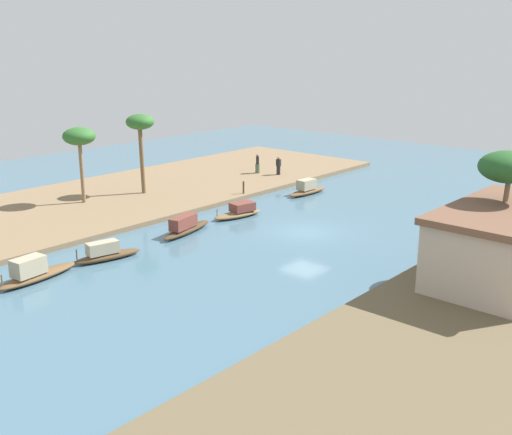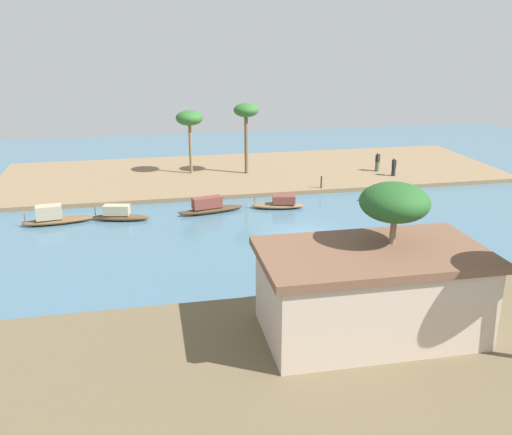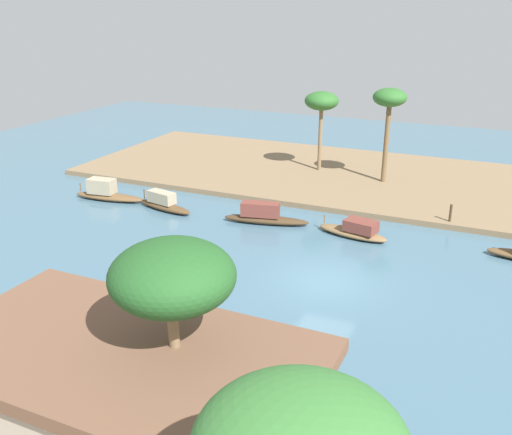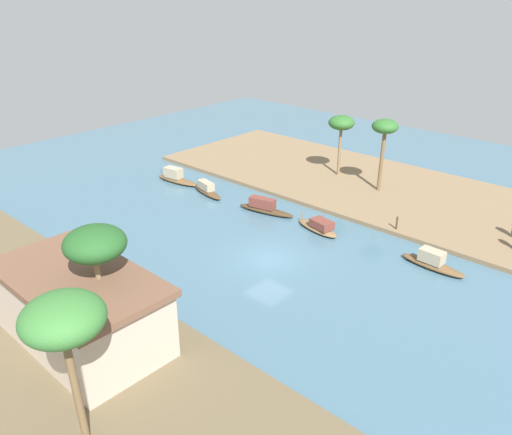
{
  "view_description": "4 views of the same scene",
  "coord_description": "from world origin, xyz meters",
  "px_view_note": "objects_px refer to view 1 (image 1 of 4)",
  "views": [
    {
      "loc": [
        30.38,
        22.54,
        11.62
      ],
      "look_at": [
        2.47,
        -1.98,
        1.12
      ],
      "focal_mm": 43.61,
      "sensor_mm": 36.0,
      "label": 1
    },
    {
      "loc": [
        9.61,
        31.9,
        12.33
      ],
      "look_at": [
        2.7,
        -1.67,
        0.74
      ],
      "focal_mm": 39.1,
      "sensor_mm": 36.0,
      "label": 2
    },
    {
      "loc": [
        -6.48,
        21.72,
        11.36
      ],
      "look_at": [
        5.22,
        -4.34,
        0.73
      ],
      "focal_mm": 40.36,
      "sensor_mm": 36.0,
      "label": 3
    },
    {
      "loc": [
        -19.3,
        22.43,
        16.25
      ],
      "look_at": [
        3.93,
        -3.01,
        0.8
      ],
      "focal_mm": 36.36,
      "sensor_mm": 36.0,
      "label": 4
    }
  ],
  "objects_px": {
    "palm_tree_left_near": "(140,125)",
    "palm_tree_right_tall": "(508,168)",
    "sampan_foreground": "(239,212)",
    "sampan_with_tall_canopy": "(307,189)",
    "sampan_downstream_large": "(106,253)",
    "riverside_building": "(505,244)",
    "sampan_with_red_awning": "(185,227)",
    "person_by_mooring": "(258,165)",
    "palm_tree_left_far": "(79,138)",
    "sampan_upstream_small": "(34,272)",
    "mooring_post": "(244,187)",
    "person_on_near_bank": "(278,167)"
  },
  "relations": [
    {
      "from": "sampan_with_tall_canopy",
      "to": "sampan_downstream_large",
      "type": "xyz_separation_m",
      "value": [
        19.77,
        0.93,
        -0.02
      ]
    },
    {
      "from": "sampan_with_tall_canopy",
      "to": "sampan_upstream_small",
      "type": "bearing_deg",
      "value": 4.49
    },
    {
      "from": "sampan_with_red_awning",
      "to": "sampan_upstream_small",
      "type": "height_order",
      "value": "sampan_upstream_small"
    },
    {
      "from": "sampan_with_tall_canopy",
      "to": "person_on_near_bank",
      "type": "height_order",
      "value": "person_on_near_bank"
    },
    {
      "from": "sampan_foreground",
      "to": "mooring_post",
      "type": "xyz_separation_m",
      "value": [
        -4.28,
        -3.49,
        0.44
      ]
    },
    {
      "from": "palm_tree_left_near",
      "to": "sampan_downstream_large",
      "type": "bearing_deg",
      "value": 43.11
    },
    {
      "from": "person_by_mooring",
      "to": "sampan_foreground",
      "type": "bearing_deg",
      "value": -4.55
    },
    {
      "from": "person_on_near_bank",
      "to": "mooring_post",
      "type": "distance_m",
      "value": 7.76
    },
    {
      "from": "sampan_upstream_small",
      "to": "person_on_near_bank",
      "type": "bearing_deg",
      "value": -173.73
    },
    {
      "from": "sampan_with_tall_canopy",
      "to": "palm_tree_right_tall",
      "type": "distance_m",
      "value": 20.57
    },
    {
      "from": "person_on_near_bank",
      "to": "mooring_post",
      "type": "bearing_deg",
      "value": 106.98
    },
    {
      "from": "sampan_foreground",
      "to": "mooring_post",
      "type": "distance_m",
      "value": 5.54
    },
    {
      "from": "sampan_with_red_awning",
      "to": "sampan_upstream_small",
      "type": "relative_size",
      "value": 1.03
    },
    {
      "from": "sampan_with_red_awning",
      "to": "sampan_downstream_large",
      "type": "distance_m",
      "value": 6.26
    },
    {
      "from": "sampan_downstream_large",
      "to": "sampan_foreground",
      "type": "relative_size",
      "value": 1.02
    },
    {
      "from": "person_on_near_bank",
      "to": "palm_tree_left_near",
      "type": "bearing_deg",
      "value": 72.02
    },
    {
      "from": "sampan_with_tall_canopy",
      "to": "palm_tree_right_tall",
      "type": "xyz_separation_m",
      "value": [
        8.14,
        18.14,
        5.25
      ]
    },
    {
      "from": "sampan_upstream_small",
      "to": "palm_tree_right_tall",
      "type": "xyz_separation_m",
      "value": [
        -15.85,
        17.33,
        5.22
      ]
    },
    {
      "from": "person_on_near_bank",
      "to": "person_by_mooring",
      "type": "relative_size",
      "value": 0.92
    },
    {
      "from": "sampan_with_red_awning",
      "to": "person_on_near_bank",
      "type": "bearing_deg",
      "value": -172.08
    },
    {
      "from": "sampan_downstream_large",
      "to": "sampan_upstream_small",
      "type": "relative_size",
      "value": 0.86
    },
    {
      "from": "sampan_with_tall_canopy",
      "to": "sampan_foreground",
      "type": "height_order",
      "value": "sampan_with_tall_canopy"
    },
    {
      "from": "sampan_downstream_large",
      "to": "palm_tree_right_tall",
      "type": "height_order",
      "value": "palm_tree_right_tall"
    },
    {
      "from": "sampan_upstream_small",
      "to": "riverside_building",
      "type": "xyz_separation_m",
      "value": [
        -14.82,
        17.95,
        1.72
      ]
    },
    {
      "from": "sampan_with_red_awning",
      "to": "person_by_mooring",
      "type": "distance_m",
      "value": 17.89
    },
    {
      "from": "sampan_foreground",
      "to": "palm_tree_left_near",
      "type": "relative_size",
      "value": 0.65
    },
    {
      "from": "palm_tree_left_far",
      "to": "palm_tree_right_tall",
      "type": "distance_m",
      "value": 28.71
    },
    {
      "from": "palm_tree_left_near",
      "to": "palm_tree_right_tall",
      "type": "relative_size",
      "value": 0.98
    },
    {
      "from": "sampan_with_tall_canopy",
      "to": "sampan_upstream_small",
      "type": "distance_m",
      "value": 24.0
    },
    {
      "from": "person_by_mooring",
      "to": "sampan_with_red_awning",
      "type": "bearing_deg",
      "value": -13.8
    },
    {
      "from": "sampan_downstream_large",
      "to": "mooring_post",
      "type": "xyz_separation_m",
      "value": [
        -15.63,
        -3.96,
        0.4
      ]
    },
    {
      "from": "palm_tree_left_near",
      "to": "palm_tree_right_tall",
      "type": "distance_m",
      "value": 27.23
    },
    {
      "from": "sampan_downstream_large",
      "to": "sampan_upstream_small",
      "type": "bearing_deg",
      "value": 10.9
    },
    {
      "from": "sampan_with_tall_canopy",
      "to": "sampan_with_red_awning",
      "type": "bearing_deg",
      "value": 5.04
    },
    {
      "from": "sampan_foreground",
      "to": "sampan_with_tall_canopy",
      "type": "bearing_deg",
      "value": -165.73
    },
    {
      "from": "palm_tree_left_near",
      "to": "person_on_near_bank",
      "type": "bearing_deg",
      "value": 163.96
    },
    {
      "from": "palm_tree_right_tall",
      "to": "riverside_building",
      "type": "relative_size",
      "value": 0.68
    },
    {
      "from": "sampan_with_tall_canopy",
      "to": "riverside_building",
      "type": "xyz_separation_m",
      "value": [
        9.16,
        18.76,
        1.76
      ]
    },
    {
      "from": "person_by_mooring",
      "to": "palm_tree_right_tall",
      "type": "height_order",
      "value": "palm_tree_right_tall"
    },
    {
      "from": "palm_tree_right_tall",
      "to": "riverside_building",
      "type": "distance_m",
      "value": 3.7
    },
    {
      "from": "riverside_building",
      "to": "sampan_with_red_awning",
      "type": "bearing_deg",
      "value": -76.1
    },
    {
      "from": "palm_tree_left_near",
      "to": "riverside_building",
      "type": "distance_m",
      "value": 28.04
    },
    {
      "from": "sampan_with_red_awning",
      "to": "palm_tree_left_near",
      "type": "bearing_deg",
      "value": -126.89
    },
    {
      "from": "riverside_building",
      "to": "sampan_foreground",
      "type": "bearing_deg",
      "value": -91.92
    },
    {
      "from": "sampan_foreground",
      "to": "palm_tree_left_near",
      "type": "xyz_separation_m",
      "value": [
        0.66,
        -9.53,
        5.2
      ]
    },
    {
      "from": "sampan_foreground",
      "to": "riverside_building",
      "type": "distance_m",
      "value": 18.41
    },
    {
      "from": "sampan_foreground",
      "to": "riverside_building",
      "type": "bearing_deg",
      "value": 98.83
    },
    {
      "from": "sampan_downstream_large",
      "to": "person_by_mooring",
      "type": "height_order",
      "value": "person_by_mooring"
    },
    {
      "from": "palm_tree_left_far",
      "to": "riverside_building",
      "type": "relative_size",
      "value": 0.6
    },
    {
      "from": "person_by_mooring",
      "to": "palm_tree_left_far",
      "type": "distance_m",
      "value": 17.02
    }
  ]
}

